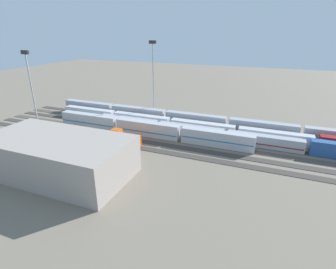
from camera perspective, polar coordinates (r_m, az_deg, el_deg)
name	(u,v)px	position (r m, az deg, el deg)	size (l,w,h in m)	color
ground_plane	(171,137)	(91.96, 0.62, -0.43)	(400.00, 400.00, 0.00)	#756B5B
track_bed_0	(183,125)	(102.94, 3.15, 2.02)	(140.00, 2.80, 0.12)	#3D3833
track_bed_1	(178,129)	(98.49, 2.21, 1.12)	(140.00, 2.80, 0.12)	#4C443D
track_bed_2	(173,134)	(94.11, 1.18, 0.13)	(140.00, 2.80, 0.12)	#3D3833
track_bed_3	(168,139)	(89.78, 0.04, -0.95)	(140.00, 2.80, 0.12)	#4C443D
track_bed_4	(162,144)	(85.53, -1.20, -2.14)	(140.00, 2.80, 0.12)	#3D3833
track_bed_5	(156,151)	(81.37, -2.58, -3.45)	(140.00, 2.80, 0.12)	#3D3833
train_on_track_0	(195,120)	(100.72, 5.86, 3.03)	(119.80, 3.00, 5.00)	#A8AAB2
train_on_track_1	(198,127)	(95.69, 6.49, 1.65)	(114.80, 3.00, 4.40)	maroon
train_on_track_3	(147,129)	(91.80, -4.42, 1.20)	(71.40, 3.06, 5.00)	#B7BABF
train_on_track_5	(124,139)	(85.31, -9.33, -0.97)	(10.00, 3.00, 5.00)	#D85914
train_on_track_2	(219,135)	(89.38, 10.85, -0.07)	(90.60, 3.06, 4.40)	#285193
light_mast_0	(153,72)	(106.21, -3.20, 13.29)	(2.80, 0.70, 30.71)	#9EA0A5
light_mast_1	(31,84)	(98.01, -27.31, 9.58)	(2.80, 0.70, 28.52)	#9EA0A5
maintenance_shed	(58,156)	(72.47, -22.55, -4.26)	(36.81, 18.94, 9.77)	#9E9389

